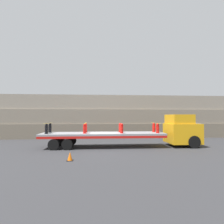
% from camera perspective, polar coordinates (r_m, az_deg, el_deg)
% --- Properties ---
extents(ground_plane, '(120.00, 120.00, 0.00)m').
position_cam_1_polar(ground_plane, '(16.00, -2.90, -11.36)').
color(ground_plane, '#2D2D30').
extents(rock_cliff, '(60.00, 3.30, 5.49)m').
position_cam_1_polar(rock_cliff, '(23.31, -3.35, -1.50)').
color(rock_cliff, '#706656').
rests_on(rock_cliff, ground_plane).
extents(truck_cab, '(2.72, 2.68, 2.93)m').
position_cam_1_polar(truck_cab, '(17.63, 22.05, -5.52)').
color(truck_cab, orange).
rests_on(truck_cab, ground_plane).
extents(flatbed_trailer, '(10.87, 2.57, 1.28)m').
position_cam_1_polar(flatbed_trailer, '(15.86, -5.08, -7.58)').
color(flatbed_trailer, gray).
rests_on(flatbed_trailer, ground_plane).
extents(fire_hydrant_black_near_0, '(0.33, 0.58, 0.86)m').
position_cam_1_polar(fire_hydrant_black_near_0, '(15.89, -20.63, -5.17)').
color(fire_hydrant_black_near_0, black).
rests_on(fire_hydrant_black_near_0, flatbed_trailer).
extents(fire_hydrant_black_far_0, '(0.33, 0.58, 0.86)m').
position_cam_1_polar(fire_hydrant_black_far_0, '(16.93, -19.59, -4.95)').
color(fire_hydrant_black_far_0, black).
rests_on(fire_hydrant_black_far_0, flatbed_trailer).
extents(fire_hydrant_red_near_1, '(0.33, 0.58, 0.86)m').
position_cam_1_polar(fire_hydrant_red_near_1, '(15.31, -8.91, -5.39)').
color(fire_hydrant_red_near_1, red).
rests_on(fire_hydrant_red_near_1, flatbed_trailer).
extents(fire_hydrant_red_far_1, '(0.33, 0.58, 0.86)m').
position_cam_1_polar(fire_hydrant_red_far_1, '(16.39, -8.61, -5.14)').
color(fire_hydrant_red_far_1, red).
rests_on(fire_hydrant_red_far_1, flatbed_trailer).
extents(fire_hydrant_red_near_2, '(0.33, 0.58, 0.86)m').
position_cam_1_polar(fire_hydrant_red_near_2, '(15.39, 3.19, -5.39)').
color(fire_hydrant_red_near_2, red).
rests_on(fire_hydrant_red_near_2, flatbed_trailer).
extents(fire_hydrant_red_far_2, '(0.33, 0.58, 0.86)m').
position_cam_1_polar(fire_hydrant_red_far_2, '(16.46, 2.70, -5.14)').
color(fire_hydrant_red_far_2, red).
rests_on(fire_hydrant_red_far_2, flatbed_trailer).
extents(fire_hydrant_red_near_3, '(0.33, 0.58, 0.86)m').
position_cam_1_polar(fire_hydrant_red_near_3, '(16.13, 14.67, -5.16)').
color(fire_hydrant_red_near_3, red).
rests_on(fire_hydrant_red_near_3, flatbed_trailer).
extents(fire_hydrant_red_far_3, '(0.33, 0.58, 0.86)m').
position_cam_1_polar(fire_hydrant_red_far_3, '(17.15, 13.49, -4.95)').
color(fire_hydrant_red_far_3, red).
rests_on(fire_hydrant_red_far_3, flatbed_trailer).
extents(cargo_strap_rear, '(0.05, 2.66, 0.01)m').
position_cam_1_polar(cargo_strap_rear, '(16.39, -20.08, -3.49)').
color(cargo_strap_rear, yellow).
rests_on(cargo_strap_rear, fire_hydrant_black_near_0).
extents(cargo_strap_middle, '(0.05, 2.66, 0.01)m').
position_cam_1_polar(cargo_strap_middle, '(15.82, -8.75, -3.63)').
color(cargo_strap_middle, yellow).
rests_on(cargo_strap_middle, fire_hydrant_red_near_1).
extents(cargo_strap_front, '(0.05, 2.66, 0.01)m').
position_cam_1_polar(cargo_strap_front, '(16.62, 14.05, -3.50)').
color(cargo_strap_front, yellow).
rests_on(cargo_strap_front, fire_hydrant_red_near_3).
extents(traffic_cone, '(0.40, 0.40, 0.55)m').
position_cam_1_polar(traffic_cone, '(11.48, -13.57, -13.90)').
color(traffic_cone, black).
rests_on(traffic_cone, ground_plane).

